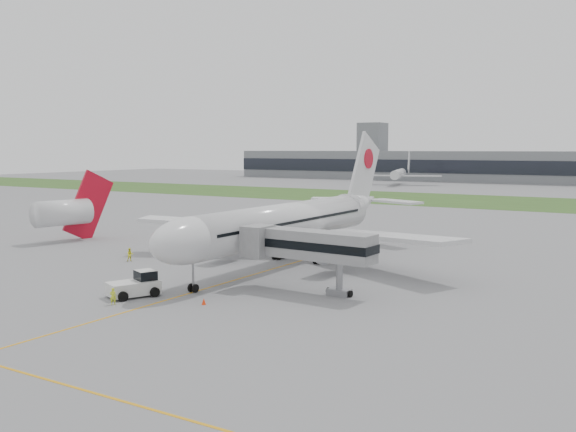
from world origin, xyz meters
The scene contains 14 objects.
ground centered at (0.00, 0.00, 0.00)m, with size 600.00×600.00×0.00m, color gray.
apron_markings centered at (0.00, -5.00, 0.00)m, with size 70.00×70.00×0.04m, color orange, non-canonical shape.
grass_strip centered at (0.00, 120.00, 0.01)m, with size 600.00×50.00×0.02m, color #324F1D.
terminal_building centered at (0.00, 229.87, 7.00)m, with size 320.00×22.30×14.00m.
control_tower centered at (-90.00, 232.00, 0.00)m, with size 12.00×12.00×56.00m, color gray, non-canonical shape.
airliner centered at (0.00, 4.87, 5.66)m, with size 48.13×53.95×17.88m.
pushback_tug centered at (-3.85, -19.35, 1.19)m, with size 4.87×5.74×2.58m.
jet_bridge centered at (9.98, -8.75, 5.03)m, with size 14.79×4.21×6.80m.
safety_cone_left centered at (-5.51, -20.63, 0.30)m, with size 0.44×0.44×0.60m, color #F9340D.
safety_cone_right centered at (4.36, -18.64, 0.31)m, with size 0.45×0.45×0.62m, color #F9340D.
ground_crew_near centered at (-3.09, -23.32, 0.84)m, with size 0.61×0.40×1.68m, color #CEE125.
ground_crew_far centered at (-19.37, -4.94, 0.90)m, with size 0.88×0.69×1.81m, color yellow.
neighbor_aircraft centered at (-41.95, 3.25, 4.85)m, with size 5.76×15.16×12.24m.
distant_aircraft_left centered at (-57.34, 185.62, 0.00)m, with size 35.17×31.04×13.45m, color silver, non-canonical shape.
Camera 1 is at (43.29, -66.41, 15.09)m, focal length 40.00 mm.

